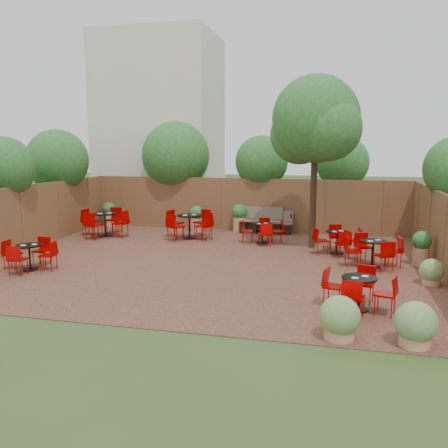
# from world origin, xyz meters

# --- Properties ---
(ground) EXTENTS (80.00, 80.00, 0.00)m
(ground) POSITION_xyz_m (0.00, 0.00, 0.00)
(ground) COLOR #354F23
(ground) RESTS_ON ground
(courtyard_paving) EXTENTS (12.00, 10.00, 0.02)m
(courtyard_paving) POSITION_xyz_m (0.00, 0.00, 0.01)
(courtyard_paving) COLOR #331B15
(courtyard_paving) RESTS_ON ground
(fence_back) EXTENTS (12.00, 0.08, 2.00)m
(fence_back) POSITION_xyz_m (0.00, 5.00, 1.00)
(fence_back) COLOR brown
(fence_back) RESTS_ON ground
(fence_left) EXTENTS (0.08, 10.00, 2.00)m
(fence_left) POSITION_xyz_m (-6.00, 0.00, 1.00)
(fence_left) COLOR brown
(fence_left) RESTS_ON ground
(fence_right) EXTENTS (0.08, 10.00, 2.00)m
(fence_right) POSITION_xyz_m (6.00, 0.00, 1.00)
(fence_right) COLOR brown
(fence_right) RESTS_ON ground
(neighbour_building) EXTENTS (5.00, 4.00, 8.00)m
(neighbour_building) POSITION_xyz_m (-4.50, 8.00, 4.00)
(neighbour_building) COLOR beige
(neighbour_building) RESTS_ON ground
(overhang_foliage) EXTENTS (15.36, 10.67, 2.71)m
(overhang_foliage) POSITION_xyz_m (-2.51, 3.10, 2.67)
(overhang_foliage) COLOR #215E1E
(overhang_foliage) RESTS_ON ground
(courtyard_tree) EXTENTS (2.81, 2.71, 5.32)m
(courtyard_tree) POSITION_xyz_m (2.62, 2.48, 3.84)
(courtyard_tree) COLOR black
(courtyard_tree) RESTS_ON courtyard_paving
(park_bench_left) EXTENTS (1.37, 0.46, 0.84)m
(park_bench_left) POSITION_xyz_m (1.13, 4.62, 0.45)
(park_bench_left) COLOR brown
(park_bench_left) RESTS_ON courtyard_paving
(park_bench_right) EXTENTS (1.60, 0.64, 0.97)m
(park_bench_right) POSITION_xyz_m (0.66, 4.63, 0.52)
(park_bench_right) COLOR brown
(park_bench_right) RESTS_ON courtyard_paving
(bistro_tables) EXTENTS (10.54, 7.69, 0.95)m
(bistro_tables) POSITION_xyz_m (-0.26, 1.16, 0.45)
(bistro_tables) COLOR black
(bistro_tables) RESTS_ON courtyard_paving
(planters) EXTENTS (11.62, 4.36, 1.03)m
(planters) POSITION_xyz_m (-0.54, 3.77, 0.55)
(planters) COLOR tan
(planters) RESTS_ON courtyard_paving
(low_shrubs) EXTENTS (2.70, 4.31, 0.73)m
(low_shrubs) POSITION_xyz_m (4.36, -3.84, 0.36)
(low_shrubs) COLOR tan
(low_shrubs) RESTS_ON courtyard_paving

